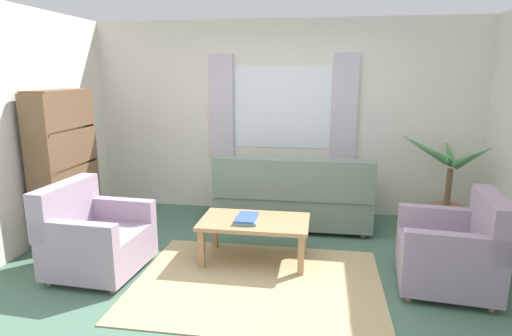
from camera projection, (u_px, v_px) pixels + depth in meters
ground_plane at (258, 284)px, 3.89m from camera, size 6.24×6.24×0.00m
wall_back at (283, 118)px, 5.78m from camera, size 5.32×0.12×2.60m
window_with_curtains at (282, 107)px, 5.67m from camera, size 1.98×0.07×1.40m
area_rug at (258, 283)px, 3.89m from camera, size 2.26×1.72×0.01m
couch at (293, 198)px, 5.27m from camera, size 1.90×0.82×0.92m
armchair_left at (93, 237)px, 4.06m from camera, size 0.87×0.89×0.88m
armchair_right at (454, 251)px, 3.75m from camera, size 0.90×0.92×0.88m
coffee_table at (255, 225)px, 4.30m from camera, size 1.10×0.64×0.44m
book_stack_on_table at (247, 219)px, 4.25m from camera, size 0.24×0.35×0.05m
potted_plant at (446, 192)px, 5.20m from camera, size 1.07×0.98×1.18m
bookshelf at (67, 163)px, 4.85m from camera, size 0.30×0.94×1.72m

